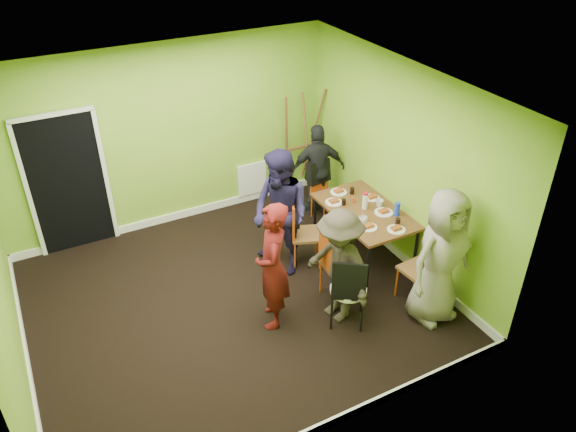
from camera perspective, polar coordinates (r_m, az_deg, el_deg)
name	(u,v)px	position (r m, az deg, el deg)	size (l,w,h in m)	color
ground	(233,300)	(7.41, -5.58, -8.52)	(5.00, 5.00, 0.00)	black
room_walls	(226,237)	(6.83, -6.34, -2.09)	(5.04, 4.54, 2.82)	#78AA2B
dining_table	(365,213)	(7.86, 7.79, 0.28)	(0.90, 1.50, 0.75)	black
chair_left_far	(300,229)	(7.70, 1.25, -1.31)	(0.54, 0.54, 1.00)	#D95314
chair_left_near	(336,260)	(7.05, 4.86, -4.50)	(0.49, 0.49, 1.09)	#D95314
chair_back_end	(320,178)	(8.77, 3.28, 3.90)	(0.44, 0.50, 0.93)	#D95314
chair_front_end	(424,267)	(7.20, 13.66, -5.08)	(0.45, 0.45, 1.00)	#D95314
chair_bentwood	(348,288)	(6.71, 6.16, -7.32)	(0.55, 0.56, 1.02)	black
easel	(302,145)	(9.23, 1.42, 7.21)	(0.74, 0.69, 1.84)	brown
plate_near_left	(334,202)	(7.95, 4.69, 1.40)	(0.25, 0.25, 0.01)	white
plate_near_right	(368,227)	(7.46, 8.18, -1.13)	(0.23, 0.23, 0.01)	white
plate_far_back	(339,192)	(8.20, 5.17, 2.43)	(0.24, 0.24, 0.01)	white
plate_far_front	(396,230)	(7.47, 10.94, -1.36)	(0.24, 0.24, 0.01)	white
plate_wall_back	(372,198)	(8.11, 8.53, 1.83)	(0.23, 0.23, 0.01)	white
plate_wall_front	(384,212)	(7.80, 9.70, 0.36)	(0.26, 0.26, 0.01)	white
thermos	(365,202)	(7.80, 7.83, 1.47)	(0.08, 0.08, 0.22)	white
blue_bottle	(397,209)	(7.73, 11.03, 0.69)	(0.08, 0.08, 0.20)	blue
orange_bottle	(353,200)	(7.96, 6.64, 1.62)	(0.03, 0.03, 0.08)	#D95314
glass_mid	(344,202)	(7.89, 5.67, 1.43)	(0.06, 0.06, 0.09)	black
glass_back	(352,191)	(8.17, 6.53, 2.57)	(0.06, 0.06, 0.10)	black
glass_front	(398,222)	(7.55, 11.10, -0.59)	(0.07, 0.07, 0.10)	black
cup_a	(363,220)	(7.52, 7.62, -0.39)	(0.12, 0.12, 0.09)	white
cup_b	(379,203)	(7.91, 9.26, 1.29)	(0.11, 0.11, 0.10)	white
person_standing	(273,267)	(6.57, -1.58, -5.15)	(0.60, 0.40, 1.66)	#520E0E
person_left_far	(281,213)	(7.42, -0.73, 0.26)	(0.86, 0.67, 1.77)	#1A1536
person_left_near	(339,267)	(6.71, 5.18, -5.14)	(0.98, 0.57, 1.52)	#312B21
person_back_end	(318,170)	(8.81, 3.02, 4.71)	(0.88, 0.36, 1.49)	black
person_front_end	(441,257)	(6.86, 15.27, -4.07)	(0.87, 0.56, 1.77)	gray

